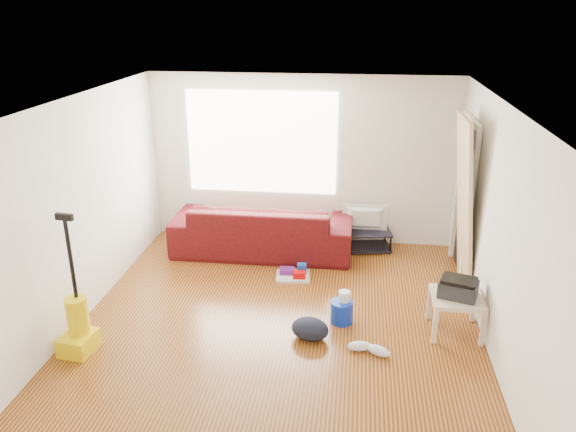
# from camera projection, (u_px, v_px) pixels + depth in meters

# --- Properties ---
(room) EXTENTS (4.51, 5.01, 2.51)m
(room) POSITION_uv_depth(u_px,v_px,m) (287.00, 217.00, 6.07)
(room) COLOR #46260D
(room) RESTS_ON ground
(sofa) EXTENTS (2.57, 1.00, 0.75)m
(sofa) POSITION_uv_depth(u_px,v_px,m) (263.00, 251.00, 8.25)
(sofa) COLOR #390707
(sofa) RESTS_ON ground
(tv_stand) EXTENTS (0.84, 0.57, 0.29)m
(tv_stand) POSITION_uv_depth(u_px,v_px,m) (364.00, 239.00, 8.28)
(tv_stand) COLOR black
(tv_stand) RESTS_ON ground
(tv) EXTENTS (0.66, 0.09, 0.38)m
(tv) POSITION_uv_depth(u_px,v_px,m) (365.00, 219.00, 8.16)
(tv) COLOR black
(tv) RESTS_ON tv_stand
(side_table) EXTENTS (0.55, 0.55, 0.45)m
(side_table) POSITION_uv_depth(u_px,v_px,m) (457.00, 302.00, 6.11)
(side_table) COLOR #BFAA8D
(side_table) RESTS_ON ground
(printer) EXTENTS (0.47, 0.41, 0.21)m
(printer) POSITION_uv_depth(u_px,v_px,m) (458.00, 288.00, 6.05)
(printer) COLOR black
(printer) RESTS_ON side_table
(bucket) EXTENTS (0.33, 0.33, 0.26)m
(bucket) POSITION_uv_depth(u_px,v_px,m) (341.00, 322.00, 6.43)
(bucket) COLOR #0C29AF
(bucket) RESTS_ON ground
(toilet_paper) EXTENTS (0.13, 0.13, 0.12)m
(toilet_paper) POSITION_uv_depth(u_px,v_px,m) (344.00, 306.00, 6.38)
(toilet_paper) COLOR silver
(toilet_paper) RESTS_ON bucket
(cleaning_tray) EXTENTS (0.48, 0.40, 0.16)m
(cleaning_tray) POSITION_uv_depth(u_px,v_px,m) (294.00, 274.00, 7.46)
(cleaning_tray) COLOR silver
(cleaning_tray) RESTS_ON ground
(backpack) EXTENTS (0.50, 0.45, 0.23)m
(backpack) POSITION_uv_depth(u_px,v_px,m) (310.00, 338.00, 6.12)
(backpack) COLOR black
(backpack) RESTS_ON ground
(sneakers) EXTENTS (0.47, 0.24, 0.11)m
(sneakers) POSITION_uv_depth(u_px,v_px,m) (369.00, 349.00, 5.84)
(sneakers) COLOR silver
(sneakers) RESTS_ON ground
(vacuum) EXTENTS (0.35, 0.39, 1.51)m
(vacuum) POSITION_uv_depth(u_px,v_px,m) (78.00, 327.00, 5.82)
(vacuum) COLOR #E2C007
(vacuum) RESTS_ON ground
(door_panel) EXTENTS (0.27, 0.88, 2.20)m
(door_panel) POSITION_uv_depth(u_px,v_px,m) (455.00, 286.00, 7.25)
(door_panel) COLOR tan
(door_panel) RESTS_ON ground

